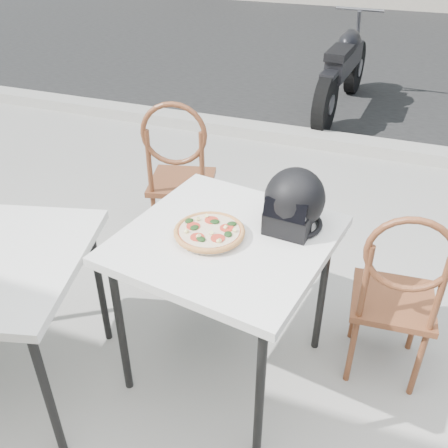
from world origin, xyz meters
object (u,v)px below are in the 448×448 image
(cafe_chair_main, at_px, (398,290))
(motorcycle, at_px, (343,71))
(cafe_table_main, at_px, (226,250))
(cafe_chair_side, at_px, (179,169))
(pizza, at_px, (209,231))
(helmet, at_px, (294,203))
(plate, at_px, (209,235))

(cafe_chair_main, height_order, motorcycle, motorcycle)
(cafe_table_main, relative_size, cafe_chair_side, 0.92)
(pizza, height_order, cafe_chair_main, cafe_chair_main)
(cafe_chair_side, bearing_deg, motorcycle, -114.96)
(pizza, distance_m, motorcycle, 4.16)
(motorcycle, bearing_deg, cafe_table_main, -84.99)
(pizza, height_order, cafe_chair_side, cafe_chair_side)
(cafe_table_main, relative_size, helmet, 3.26)
(cafe_chair_side, bearing_deg, plate, 107.63)
(helmet, bearing_deg, cafe_chair_side, 146.68)
(cafe_chair_main, bearing_deg, cafe_table_main, 11.92)
(pizza, bearing_deg, cafe_chair_main, 17.48)
(pizza, relative_size, cafe_chair_main, 0.39)
(cafe_table_main, height_order, motorcycle, motorcycle)
(pizza, distance_m, cafe_chair_side, 1.17)
(plate, relative_size, cafe_chair_side, 0.33)
(cafe_table_main, height_order, plate, plate)
(helmet, relative_size, cafe_chair_main, 0.30)
(motorcycle, bearing_deg, pizza, -85.93)
(motorcycle, bearing_deg, cafe_chair_main, -73.75)
(cafe_table_main, bearing_deg, motorcycle, 91.36)
(cafe_table_main, xyz_separation_m, helmet, (0.25, 0.18, 0.20))
(pizza, relative_size, helmet, 1.31)
(cafe_chair_main, bearing_deg, motorcycle, -82.01)
(plate, height_order, helmet, helmet)
(plate, xyz_separation_m, helmet, (0.32, 0.22, 0.12))
(cafe_chair_main, xyz_separation_m, motorcycle, (-0.87, 3.87, -0.11))
(helmet, bearing_deg, motorcycle, 100.68)
(pizza, distance_m, helmet, 0.40)
(pizza, xyz_separation_m, motorcycle, (-0.03, 4.14, -0.41))
(cafe_table_main, height_order, cafe_chair_side, cafe_chair_side)
(cafe_table_main, relative_size, plate, 2.77)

